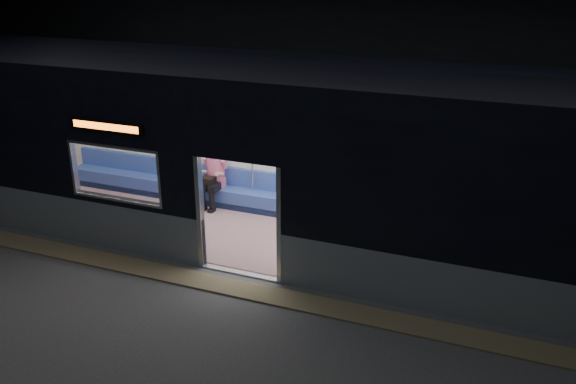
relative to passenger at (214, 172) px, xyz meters
The scene contains 7 objects.
station_floor 4.06m from the passenger, 63.02° to the right, with size 24.00×14.00×0.01m, color #47494C.
station_envelope 4.91m from the passenger, 63.02° to the right, with size 24.00×14.00×5.00m.
tactile_strip 3.58m from the passenger, 58.93° to the right, with size 22.80×0.50×0.03m, color #8C7F59.
metro_car 2.32m from the passenger, 29.08° to the right, with size 18.00×3.04×3.35m.
passenger is the anchor object (origin of this frame).
handbag 0.25m from the passenger, 99.64° to the right, with size 0.28×0.24×0.14m, color black.
transit_map 6.85m from the passenger, ahead, with size 0.97×0.03×0.63m, color white.
Camera 1 is at (4.19, -7.26, 5.17)m, focal length 38.00 mm.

